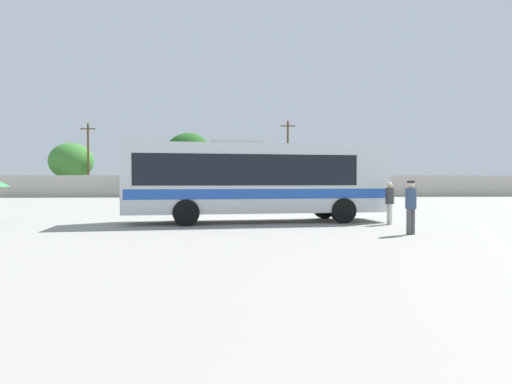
{
  "coord_description": "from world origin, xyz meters",
  "views": [
    {
      "loc": [
        -0.98,
        -19.87,
        1.75
      ],
      "look_at": [
        0.23,
        1.06,
        1.24
      ],
      "focal_mm": 31.28,
      "sensor_mm": 36.0,
      "label": 1
    }
  ],
  "objects_px": {
    "passenger_waiting_on_apron": "(411,204)",
    "utility_pole_near": "(88,158)",
    "parked_car_rightmost_red": "(325,191)",
    "utility_pole_far": "(288,157)",
    "roadside_tree_left": "(71,161)",
    "roadside_tree_midleft": "(142,165)",
    "coach_bus_silver_blue": "(254,178)",
    "parked_car_third_dark_blue": "(255,190)",
    "roadside_tree_midright": "(189,152)",
    "parked_car_leftmost_white": "(148,191)",
    "attendant_by_bus_door": "(390,201)",
    "parked_car_second_white": "(204,190)"
  },
  "relations": [
    {
      "from": "parked_car_leftmost_white",
      "to": "roadside_tree_midleft",
      "type": "xyz_separation_m",
      "value": [
        -2.17,
        7.94,
        2.88
      ]
    },
    {
      "from": "utility_pole_far",
      "to": "parked_car_leftmost_white",
      "type": "bearing_deg",
      "value": -154.24
    },
    {
      "from": "parked_car_third_dark_blue",
      "to": "utility_pole_near",
      "type": "relative_size",
      "value": 0.51
    },
    {
      "from": "attendant_by_bus_door",
      "to": "utility_pole_far",
      "type": "xyz_separation_m",
      "value": [
        0.52,
        35.87,
        3.73
      ]
    },
    {
      "from": "parked_car_third_dark_blue",
      "to": "utility_pole_near",
      "type": "height_order",
      "value": "utility_pole_near"
    },
    {
      "from": "roadside_tree_left",
      "to": "roadside_tree_midright",
      "type": "xyz_separation_m",
      "value": [
        13.68,
        -0.54,
        1.05
      ]
    },
    {
      "from": "passenger_waiting_on_apron",
      "to": "roadside_tree_left",
      "type": "bearing_deg",
      "value": 122.07
    },
    {
      "from": "coach_bus_silver_blue",
      "to": "roadside_tree_midright",
      "type": "distance_m",
      "value": 34.36
    },
    {
      "from": "parked_car_second_white",
      "to": "coach_bus_silver_blue",
      "type": "bearing_deg",
      "value": -82.24
    },
    {
      "from": "utility_pole_far",
      "to": "attendant_by_bus_door",
      "type": "bearing_deg",
      "value": -90.84
    },
    {
      "from": "parked_car_rightmost_red",
      "to": "roadside_tree_midright",
      "type": "xyz_separation_m",
      "value": [
        -14.66,
        7.33,
        4.35
      ]
    },
    {
      "from": "parked_car_leftmost_white",
      "to": "utility_pole_far",
      "type": "height_order",
      "value": "utility_pole_far"
    },
    {
      "from": "parked_car_rightmost_red",
      "to": "roadside_tree_midleft",
      "type": "height_order",
      "value": "roadside_tree_midleft"
    },
    {
      "from": "roadside_tree_midright",
      "to": "utility_pole_far",
      "type": "bearing_deg",
      "value": 3.87
    },
    {
      "from": "roadside_tree_left",
      "to": "roadside_tree_midright",
      "type": "distance_m",
      "value": 13.73
    },
    {
      "from": "attendant_by_bus_door",
      "to": "utility_pole_far",
      "type": "relative_size",
      "value": 0.19
    },
    {
      "from": "coach_bus_silver_blue",
      "to": "parked_car_second_white",
      "type": "distance_m",
      "value": 27.67
    },
    {
      "from": "passenger_waiting_on_apron",
      "to": "parked_car_leftmost_white",
      "type": "distance_m",
      "value": 34.91
    },
    {
      "from": "passenger_waiting_on_apron",
      "to": "roadside_tree_midleft",
      "type": "bearing_deg",
      "value": 112.46
    },
    {
      "from": "parked_car_rightmost_red",
      "to": "roadside_tree_midright",
      "type": "relative_size",
      "value": 0.58
    },
    {
      "from": "parked_car_rightmost_red",
      "to": "roadside_tree_midright",
      "type": "distance_m",
      "value": 16.96
    },
    {
      "from": "coach_bus_silver_blue",
      "to": "utility_pole_far",
      "type": "bearing_deg",
      "value": 80.25
    },
    {
      "from": "parked_car_second_white",
      "to": "roadside_tree_midright",
      "type": "height_order",
      "value": "roadside_tree_midright"
    },
    {
      "from": "roadside_tree_midleft",
      "to": "utility_pole_far",
      "type": "bearing_deg",
      "value": -1.77
    },
    {
      "from": "utility_pole_near",
      "to": "utility_pole_far",
      "type": "height_order",
      "value": "utility_pole_far"
    },
    {
      "from": "passenger_waiting_on_apron",
      "to": "parked_car_second_white",
      "type": "height_order",
      "value": "passenger_waiting_on_apron"
    },
    {
      "from": "passenger_waiting_on_apron",
      "to": "utility_pole_near",
      "type": "height_order",
      "value": "utility_pole_near"
    },
    {
      "from": "parked_car_rightmost_red",
      "to": "utility_pole_far",
      "type": "relative_size",
      "value": 0.47
    },
    {
      "from": "parked_car_second_white",
      "to": "roadside_tree_left",
      "type": "bearing_deg",
      "value": 156.63
    },
    {
      "from": "utility_pole_far",
      "to": "roadside_tree_left",
      "type": "bearing_deg",
      "value": -179.43
    },
    {
      "from": "passenger_waiting_on_apron",
      "to": "utility_pole_near",
      "type": "distance_m",
      "value": 43.51
    },
    {
      "from": "attendant_by_bus_door",
      "to": "utility_pole_near",
      "type": "bearing_deg",
      "value": 123.5
    },
    {
      "from": "utility_pole_near",
      "to": "roadside_tree_left",
      "type": "relative_size",
      "value": 1.33
    },
    {
      "from": "parked_car_rightmost_red",
      "to": "roadside_tree_midleft",
      "type": "xyz_separation_m",
      "value": [
        -20.35,
        8.68,
        2.85
      ]
    },
    {
      "from": "parked_car_rightmost_red",
      "to": "roadside_tree_midleft",
      "type": "distance_m",
      "value": 22.31
    },
    {
      "from": "parked_car_third_dark_blue",
      "to": "parked_car_leftmost_white",
      "type": "bearing_deg",
      "value": -178.4
    },
    {
      "from": "coach_bus_silver_blue",
      "to": "parked_car_third_dark_blue",
      "type": "xyz_separation_m",
      "value": [
        1.61,
        27.41,
        -1.1
      ]
    },
    {
      "from": "utility_pole_far",
      "to": "roadside_tree_left",
      "type": "height_order",
      "value": "utility_pole_far"
    },
    {
      "from": "parked_car_third_dark_blue",
      "to": "utility_pole_far",
      "type": "xyz_separation_m",
      "value": [
        4.31,
        7.09,
        3.91
      ]
    },
    {
      "from": "parked_car_leftmost_white",
      "to": "roadside_tree_left",
      "type": "xyz_separation_m",
      "value": [
        -10.16,
        7.14,
        3.32
      ]
    },
    {
      "from": "passenger_waiting_on_apron",
      "to": "roadside_tree_midright",
      "type": "height_order",
      "value": "roadside_tree_midright"
    },
    {
      "from": "coach_bus_silver_blue",
      "to": "parked_car_rightmost_red",
      "type": "distance_m",
      "value": 27.81
    },
    {
      "from": "coach_bus_silver_blue",
      "to": "parked_car_third_dark_blue",
      "type": "relative_size",
      "value": 2.7
    },
    {
      "from": "passenger_waiting_on_apron",
      "to": "parked_car_rightmost_red",
      "type": "height_order",
      "value": "passenger_waiting_on_apron"
    },
    {
      "from": "passenger_waiting_on_apron",
      "to": "roadside_tree_midright",
      "type": "relative_size",
      "value": 0.24
    },
    {
      "from": "parked_car_second_white",
      "to": "utility_pole_near",
      "type": "relative_size",
      "value": 0.54
    },
    {
      "from": "attendant_by_bus_door",
      "to": "roadside_tree_left",
      "type": "relative_size",
      "value": 0.27
    },
    {
      "from": "parked_car_third_dark_blue",
      "to": "parked_car_second_white",
      "type": "bearing_deg",
      "value": -179.92
    },
    {
      "from": "passenger_waiting_on_apron",
      "to": "roadside_tree_midleft",
      "type": "relative_size",
      "value": 0.33
    },
    {
      "from": "parked_car_second_white",
      "to": "parked_car_third_dark_blue",
      "type": "bearing_deg",
      "value": 0.08
    }
  ]
}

